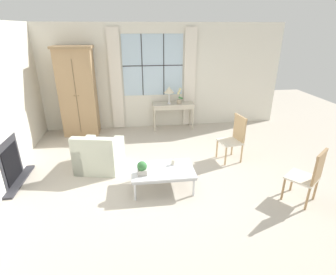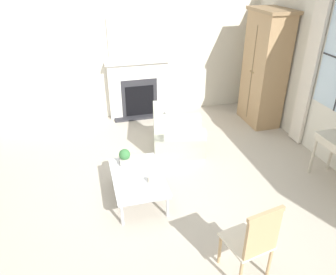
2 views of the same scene
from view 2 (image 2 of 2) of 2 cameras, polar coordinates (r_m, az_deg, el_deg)
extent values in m
plane|color=#BCB2A3|center=(4.82, -2.00, -10.65)|extent=(14.00, 14.00, 0.00)
cube|color=silver|center=(6.22, 23.34, 10.51)|extent=(0.32, 0.06, 2.67)
cube|color=silver|center=(7.02, -3.16, 15.01)|extent=(0.06, 7.20, 2.80)
cube|color=#2D2D33|center=(7.23, -4.84, 3.78)|extent=(0.34, 1.13, 0.04)
cube|color=white|center=(7.09, -5.16, 8.25)|extent=(0.18, 1.26, 1.19)
cube|color=white|center=(6.87, -5.34, 12.96)|extent=(0.24, 1.34, 0.04)
cube|color=black|center=(7.07, -4.93, 6.41)|extent=(0.02, 0.60, 0.65)
cube|color=#2D2D33|center=(7.05, -4.96, 6.87)|extent=(0.01, 0.76, 0.81)
cube|color=white|center=(6.86, -5.66, 16.59)|extent=(0.04, 1.11, 0.85)
cube|color=silver|center=(6.84, -5.63, 16.56)|extent=(0.01, 1.03, 0.77)
cube|color=tan|center=(6.89, 16.42, 11.09)|extent=(0.88, 0.54, 2.21)
cube|color=#977752|center=(6.66, 17.83, 20.38)|extent=(0.96, 0.60, 0.06)
cube|color=brown|center=(6.77, 14.36, 10.67)|extent=(0.01, 0.01, 1.85)
sphere|color=#997F4C|center=(6.80, 14.16, 11.15)|extent=(0.03, 0.03, 0.03)
sphere|color=#997F4C|center=(6.71, 14.55, 10.89)|extent=(0.03, 0.03, 0.03)
cylinder|color=beige|center=(5.65, 23.98, -2.59)|extent=(0.04, 0.04, 0.71)
cylinder|color=beige|center=(5.87, 26.66, -2.07)|extent=(0.04, 0.04, 0.71)
cube|color=beige|center=(5.90, 1.83, -0.33)|extent=(0.98, 1.03, 0.38)
cube|color=beige|center=(5.70, -1.72, 3.01)|extent=(0.84, 0.32, 0.40)
cube|color=beige|center=(6.14, 1.58, 1.64)|extent=(0.37, 0.90, 0.52)
cube|color=beige|center=(5.60, 2.12, -1.25)|extent=(0.37, 0.90, 0.52)
cube|color=beige|center=(3.73, 13.51, -17.07)|extent=(0.51, 0.51, 0.03)
cube|color=tan|center=(3.45, 16.11, -16.02)|extent=(0.11, 0.40, 0.49)
cube|color=tan|center=(3.27, 16.76, -12.67)|extent=(0.12, 0.43, 0.05)
cylinder|color=tan|center=(3.90, 9.01, -18.65)|extent=(0.04, 0.04, 0.42)
cylinder|color=tan|center=(4.08, 13.64, -16.66)|extent=(0.04, 0.04, 0.42)
cylinder|color=tan|center=(3.71, 12.52, -22.37)|extent=(0.04, 0.04, 0.42)
cylinder|color=tan|center=(3.90, 17.26, -20.01)|extent=(0.04, 0.04, 0.42)
cube|color=silver|center=(4.65, -5.31, -6.74)|extent=(1.09, 0.71, 0.03)
cube|color=#B1B3B8|center=(4.67, -5.29, -7.06)|extent=(1.07, 0.69, 0.04)
cylinder|color=silver|center=(5.14, -9.57, -5.82)|extent=(0.04, 0.04, 0.36)
cylinder|color=silver|center=(4.35, -8.02, -13.03)|extent=(0.04, 0.04, 0.36)
cylinder|color=silver|center=(5.20, -2.91, -4.91)|extent=(0.04, 0.04, 0.36)
cylinder|color=silver|center=(4.43, -0.07, -11.79)|extent=(0.04, 0.04, 0.36)
cube|color=#BCB7AD|center=(4.90, -7.49, -3.98)|extent=(0.16, 0.16, 0.10)
sphere|color=#38753D|center=(4.84, -7.57, -2.95)|extent=(0.17, 0.17, 0.17)
cylinder|color=silver|center=(4.49, -3.16, -7.76)|extent=(0.09, 0.09, 0.01)
cylinder|color=beige|center=(4.46, -3.18, -7.24)|extent=(0.06, 0.06, 0.09)
cylinder|color=black|center=(4.43, -3.20, -6.72)|extent=(0.00, 0.00, 0.01)
camera|label=1|loc=(5.41, -56.10, 12.55)|focal=28.00mm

